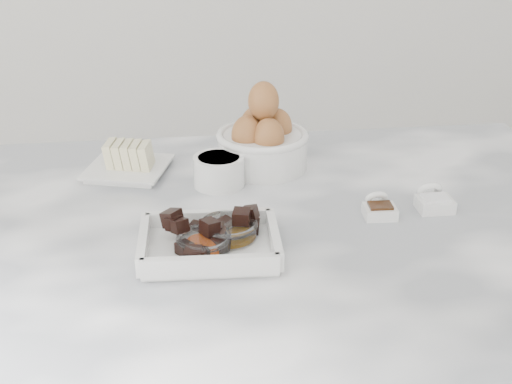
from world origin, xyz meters
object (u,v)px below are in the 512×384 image
Objects in this scene: egg_bowl at (262,140)px; honey_bowl at (228,233)px; salt_spoon at (433,200)px; chocolate_dish at (209,240)px; vanilla_spoon at (379,208)px; sugar_ramekin at (219,170)px; butter_plate at (126,162)px; zest_bowl at (204,245)px.

honey_bowl is (-0.09, -0.28, -0.03)m from egg_bowl.
salt_spoon is (0.34, 0.08, -0.01)m from honey_bowl.
chocolate_dish is 2.35× the size of honey_bowl.
vanilla_spoon is at bearing 18.15° from chocolate_dish.
egg_bowl is (0.08, 0.07, 0.02)m from sugar_ramekin.
honey_bowl is at bearing -61.33° from butter_plate.
egg_bowl reaches higher than zest_bowl.
vanilla_spoon is (0.16, -0.22, -0.04)m from egg_bowl.
salt_spoon is at bearing 15.73° from chocolate_dish.
salt_spoon is (0.49, -0.21, -0.01)m from butter_plate.
chocolate_dish is 3.01× the size of salt_spoon.
zest_bowl is (0.12, -0.32, -0.00)m from butter_plate.
zest_bowl is (-0.04, -0.24, -0.01)m from sugar_ramekin.
egg_bowl is 0.30m from honey_bowl.
sugar_ramekin reaches higher than vanilla_spoon.
butter_plate is at bearing 179.30° from egg_bowl.
zest_bowl is 1.16× the size of salt_spoon.
zest_bowl is (-0.12, -0.31, -0.03)m from egg_bowl.
vanilla_spoon is at bearing -171.63° from salt_spoon.
vanilla_spoon is at bearing 19.06° from zest_bowl.
vanilla_spoon is (0.40, -0.22, -0.01)m from butter_plate.
sugar_ramekin is at bearing 80.62° from zest_bowl.
sugar_ramekin reaches higher than zest_bowl.
salt_spoon is (0.25, -0.20, -0.04)m from egg_bowl.
butter_plate is 1.93× the size of sugar_ramekin.
zest_bowl is 1.26× the size of vanilla_spoon.
chocolate_dish is 0.01m from zest_bowl.
egg_bowl is 0.32m from salt_spoon.
sugar_ramekin reaches higher than honey_bowl.
honey_bowl is at bearing -107.06° from egg_bowl.
salt_spoon is at bearing -39.28° from egg_bowl.
butter_plate reaches higher than zest_bowl.
egg_bowl reaches higher than honey_bowl.
butter_plate reaches higher than sugar_ramekin.
sugar_ramekin is 0.25m from zest_bowl.
egg_bowl is (0.12, 0.31, 0.03)m from chocolate_dish.
egg_bowl is at bearing 40.03° from sugar_ramekin.
egg_bowl is at bearing 68.41° from zest_bowl.
chocolate_dish is 3.27× the size of vanilla_spoon.
vanilla_spoon is at bearing -28.88° from butter_plate.
zest_bowl is at bearing -136.84° from chocolate_dish.
egg_bowl is 0.27m from vanilla_spoon.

